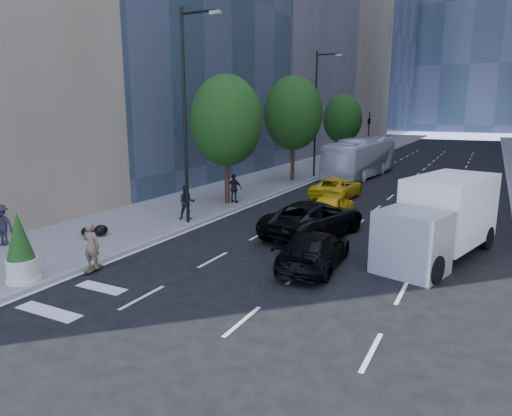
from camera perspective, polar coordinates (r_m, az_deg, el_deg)
The scene contains 22 objects.
ground at distance 16.46m, azimuth 2.01°, elevation -7.78°, with size 160.00×160.00×0.00m, color black.
sidewalk_left at distance 47.00m, azimuth 7.74°, elevation 5.36°, with size 6.00×120.00×0.15m, color slate.
lamp_near at distance 22.14m, azimuth -8.57°, elevation 12.59°, with size 2.13×0.22×10.00m.
lamp_far at distance 38.24m, azimuth 7.72°, elevation 12.43°, with size 2.13×0.22×10.00m.
tree_near at distance 26.81m, azimuth -3.72°, elevation 10.82°, with size 4.20×4.20×7.46m.
tree_mid at distance 35.76m, azimuth 4.69°, elevation 11.71°, with size 4.50×4.50×7.99m.
tree_far at distance 48.02m, azimuth 10.77°, elevation 10.85°, with size 3.90×3.90×6.92m.
traffic_signal at distance 55.55m, azimuth 13.97°, elevation 10.47°, with size 2.48×0.53×5.20m.
skateboarder at distance 17.09m, azimuth -19.84°, elevation -4.82°, with size 0.61×0.40×1.67m, color #78634B.
black_sedan_lincoln at distance 20.76m, azimuth 7.28°, elevation -1.31°, with size 2.66×5.77×1.60m, color black.
black_sedan_mercedes at distance 16.69m, azimuth 7.25°, elevation -5.16°, with size 1.88×4.62×1.34m, color black.
taxi_a at distance 24.22m, azimuth 9.53°, elevation 0.29°, with size 1.61×4.01×1.37m, color yellow.
taxi_b at distance 28.51m, azimuth 22.08°, elevation 1.60°, with size 1.71×4.89×1.61m, color orange.
taxi_c at distance 29.66m, azimuth 10.08°, elevation 2.48°, with size 2.30×4.99×1.39m, color gold.
taxi_d at distance 30.61m, azimuth 22.47°, elevation 2.28°, with size 2.30×5.66×1.64m, color #FCB40D.
city_bus at distance 39.89m, azimuth 13.00°, elevation 6.17°, with size 2.71×11.59×3.23m, color white.
box_truck at distance 18.79m, azimuth 22.04°, elevation -1.16°, with size 4.01×6.83×3.08m.
pedestrian_a at distance 23.24m, azimuth -8.63°, elevation 0.68°, with size 0.85×0.66×1.75m, color black.
pedestrian_b at distance 27.20m, azimuth -2.72°, elevation 2.47°, with size 1.01×0.42×1.73m, color black.
pedestrian_c at distance 21.31m, azimuth -29.26°, elevation -1.87°, with size 1.12×0.64×1.73m, color #282131.
planter_shrub at distance 16.54m, azimuth -27.39°, elevation -4.57°, with size 0.96×0.96×2.29m.
garbage_bags at distance 21.35m, azimuth -19.44°, elevation -2.70°, with size 0.99×0.95×0.49m.
Camera 1 is at (6.56, -14.00, 5.64)m, focal length 32.00 mm.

